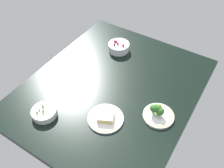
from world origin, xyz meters
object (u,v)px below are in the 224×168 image
bowl_berries (119,47)px  bowl_peas (44,112)px  plate_sandwich (106,118)px  plate_broccoli (158,113)px

bowl_berries → bowl_peas: 71.66cm
bowl_peas → plate_sandwich: size_ratio=0.72×
bowl_berries → plate_sandwich: bowl_berries is taller
bowl_berries → plate_sandwich: bearing=-155.5°
bowl_berries → plate_broccoli: bearing=-128.6°
bowl_berries → bowl_peas: bowl_berries is taller
bowl_peas → plate_broccoli: bearing=-58.7°
bowl_berries → plate_broccoli: plate_broccoli is taller
bowl_peas → plate_broccoli: 62.68cm
bowl_peas → plate_broccoli: (32.55, -53.57, 0.26)cm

